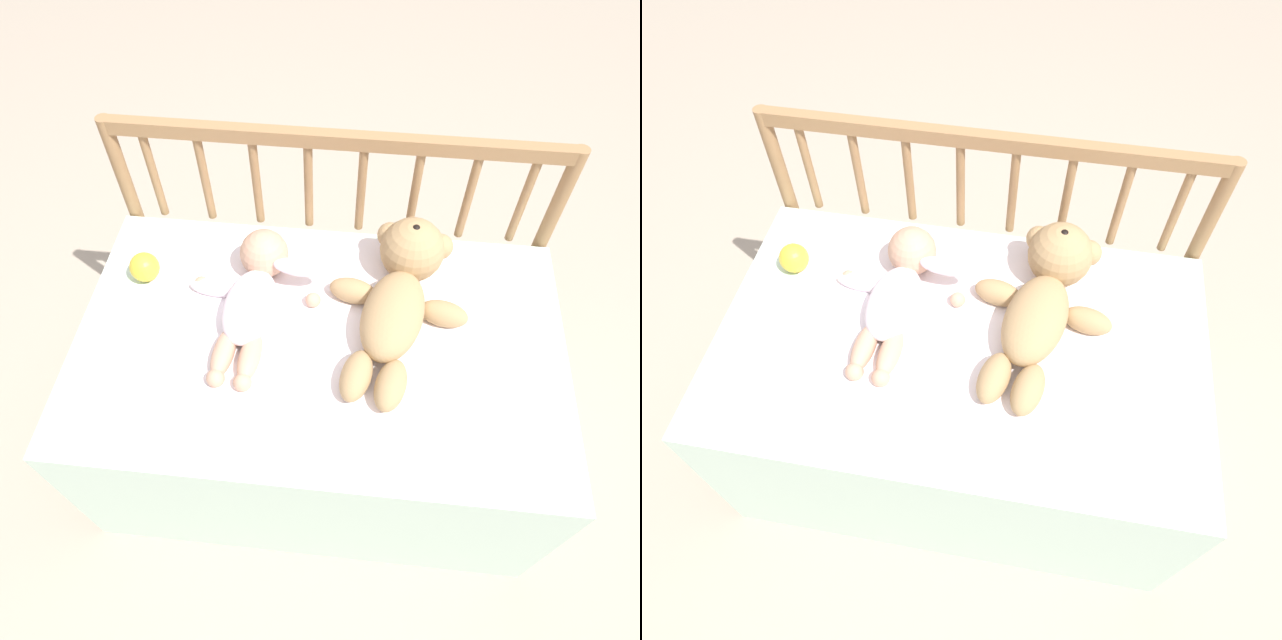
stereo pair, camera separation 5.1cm
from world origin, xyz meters
TOP-DOWN VIEW (x-y plane):
  - ground_plane at (0.00, 0.00)m, footprint 12.00×12.00m
  - crib_mattress at (0.00, 0.00)m, footprint 1.13×0.70m
  - crib_rail at (-0.00, 0.37)m, footprint 1.13×0.04m
  - blanket at (0.01, 0.04)m, footprint 0.89×0.57m
  - teddy_bear at (0.18, 0.12)m, footprint 0.34×0.50m
  - baby at (-0.16, 0.09)m, footprint 0.33×0.42m
  - toy_ball at (-0.45, 0.15)m, footprint 0.07×0.07m

SIDE VIEW (x-z plane):
  - ground_plane at x=0.00m, z-range 0.00..0.00m
  - crib_mattress at x=0.00m, z-range 0.00..0.53m
  - blanket at x=0.01m, z-range 0.53..0.54m
  - toy_ball at x=-0.45m, z-range 0.53..0.60m
  - baby at x=-0.16m, z-range 0.52..0.64m
  - crib_rail at x=0.00m, z-range 0.17..0.99m
  - teddy_bear at x=0.18m, z-range 0.51..0.67m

